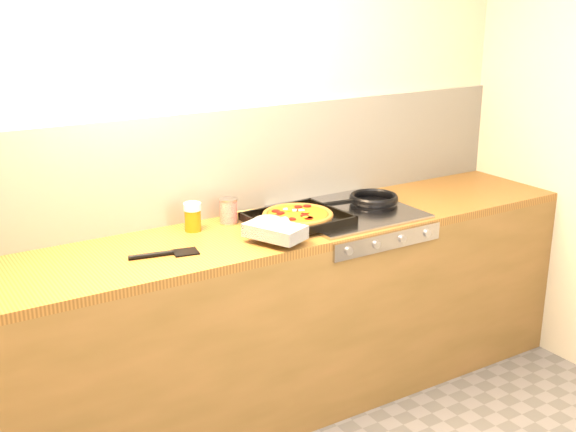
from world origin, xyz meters
TOP-DOWN VIEW (x-y plane):
  - room_shell at (0.00, 1.39)m, footprint 3.20×3.20m
  - counter_run at (0.00, 1.10)m, footprint 3.20×0.62m
  - stovetop at (0.45, 1.10)m, footprint 0.60×0.56m
  - pizza_on_tray at (0.09, 1.04)m, footprint 0.55×0.50m
  - frying_pan at (0.61, 1.12)m, footprint 0.41×0.27m
  - tomato_can at (-0.10, 1.27)m, footprint 0.10×0.10m
  - juice_glass at (-0.29, 1.25)m, footprint 0.09×0.09m
  - wooden_spoon at (0.14, 1.34)m, footprint 0.30×0.08m
  - black_spatula at (-0.52, 1.03)m, footprint 0.29×0.10m

SIDE VIEW (x-z plane):
  - counter_run at x=0.00m, z-range 0.00..0.90m
  - stovetop at x=0.45m, z-range 0.90..0.92m
  - black_spatula at x=-0.52m, z-range 0.90..0.92m
  - wooden_spoon at x=0.14m, z-range 0.90..0.92m
  - frying_pan at x=0.61m, z-range 0.92..0.96m
  - pizza_on_tray at x=0.09m, z-range 0.91..0.98m
  - tomato_can at x=-0.10m, z-range 0.90..1.02m
  - juice_glass at x=-0.29m, z-range 0.90..1.03m
  - room_shell at x=0.00m, z-range -0.45..2.75m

